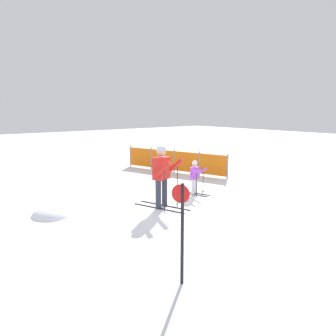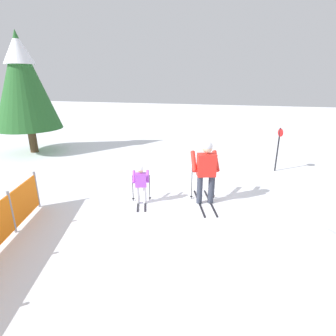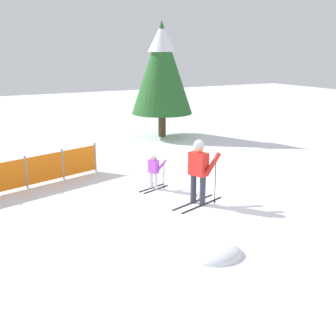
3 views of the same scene
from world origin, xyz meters
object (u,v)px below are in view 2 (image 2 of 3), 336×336
skier_child (141,182)px  skier_adult (206,167)px  trail_marker (278,145)px  conifer_far (23,80)px

skier_child → skier_adult: bearing=-93.8°
skier_child → trail_marker: size_ratio=0.68×
conifer_far → trail_marker: size_ratio=3.24×
skier_child → conifer_far: size_ratio=0.21×
skier_adult → trail_marker: size_ratio=1.08×
skier_child → conifer_far: conifer_far is taller
skier_child → trail_marker: bearing=-65.0°
skier_adult → conifer_far: bearing=49.8°
skier_adult → skier_child: skier_adult is taller
trail_marker → skier_adult: bearing=146.6°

